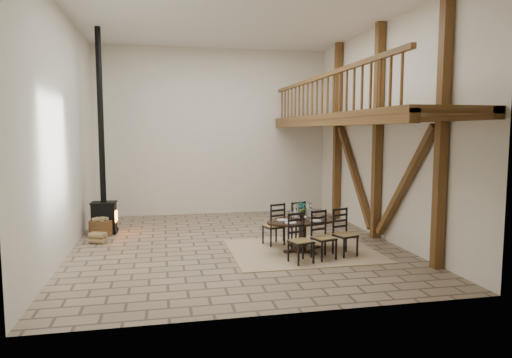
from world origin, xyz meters
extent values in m
plane|color=#8C765D|center=(0.00, 0.00, 0.00)|extent=(8.00, 8.00, 0.00)
cube|color=silver|center=(0.00, 4.00, 2.50)|extent=(7.00, 0.02, 5.00)
cube|color=silver|center=(0.00, -4.00, 2.50)|extent=(7.00, 0.02, 5.00)
cube|color=silver|center=(-3.50, 0.00, 2.50)|extent=(0.02, 8.00, 5.00)
cube|color=silver|center=(3.50, 0.00, 2.50)|extent=(0.02, 8.00, 5.00)
cube|color=white|center=(0.00, 0.00, 5.00)|extent=(7.00, 8.00, 0.02)
cube|color=brown|center=(3.38, -2.50, 2.50)|extent=(0.18, 0.18, 5.00)
cube|color=brown|center=(3.38, 0.00, 2.50)|extent=(0.18, 0.18, 5.00)
cube|color=brown|center=(3.38, 2.50, 2.50)|extent=(0.18, 0.18, 5.00)
cube|color=brown|center=(3.38, -1.25, 1.40)|extent=(0.14, 2.16, 2.54)
cube|color=brown|center=(3.38, 1.25, 1.40)|extent=(0.14, 2.16, 2.54)
cube|color=brown|center=(3.38, 0.00, 2.80)|extent=(0.20, 7.80, 0.20)
cube|color=brown|center=(2.70, 0.00, 2.85)|extent=(1.60, 7.80, 0.12)
cube|color=brown|center=(2.00, 0.00, 2.75)|extent=(0.18, 7.80, 0.22)
cube|color=brown|center=(2.00, 0.00, 3.75)|extent=(0.09, 7.60, 0.09)
cube|color=brown|center=(2.00, 0.00, 3.33)|extent=(0.06, 7.60, 0.86)
cube|color=tan|center=(1.30, -0.86, 0.01)|extent=(3.00, 2.50, 0.02)
ellipsoid|color=black|center=(1.30, -0.86, 0.66)|extent=(1.87, 1.45, 0.04)
cylinder|color=black|center=(1.30, -0.86, 0.32)|extent=(0.16, 0.16, 0.60)
cylinder|color=black|center=(1.30, -0.86, 0.05)|extent=(0.51, 0.51, 0.06)
cube|color=#A5914C|center=(1.00, -1.72, 0.44)|extent=(0.49, 0.48, 0.04)
cube|color=black|center=(1.00, -1.72, 0.21)|extent=(0.48, 0.48, 0.42)
cube|color=black|center=(0.95, -1.55, 0.69)|extent=(0.34, 0.14, 0.54)
cube|color=#A5914C|center=(1.52, -1.56, 0.44)|extent=(0.49, 0.48, 0.04)
cube|color=black|center=(1.52, -1.56, 0.21)|extent=(0.48, 0.48, 0.42)
cube|color=black|center=(1.47, -1.39, 0.69)|extent=(0.34, 0.14, 0.54)
cube|color=#A5914C|center=(2.04, -1.39, 0.44)|extent=(0.49, 0.48, 0.04)
cube|color=black|center=(2.04, -1.39, 0.21)|extent=(0.48, 0.48, 0.42)
cube|color=black|center=(1.98, -1.23, 0.69)|extent=(0.34, 0.14, 0.54)
cube|color=#A5914C|center=(0.82, -0.25, 0.44)|extent=(0.49, 0.48, 0.04)
cube|color=black|center=(0.82, -0.25, 0.21)|extent=(0.48, 0.48, 0.42)
cube|color=black|center=(0.88, -0.42, 0.69)|extent=(0.34, 0.14, 0.54)
cube|color=#A5914C|center=(1.34, -0.09, 0.44)|extent=(0.49, 0.48, 0.04)
cube|color=black|center=(1.34, -0.09, 0.21)|extent=(0.48, 0.48, 0.42)
cube|color=black|center=(1.39, -0.26, 0.69)|extent=(0.34, 0.14, 0.54)
cube|color=white|center=(1.30, -0.86, 0.69)|extent=(1.40, 0.99, 0.01)
cube|color=white|center=(1.30, -0.86, 0.77)|extent=(0.86, 0.50, 0.18)
cylinder|color=white|center=(1.14, -0.91, 0.85)|extent=(0.12, 0.12, 0.34)
cylinder|color=white|center=(1.46, -0.82, 0.85)|extent=(0.12, 0.12, 0.34)
cylinder|color=white|center=(1.14, -0.91, 0.76)|extent=(0.06, 0.06, 0.16)
cylinder|color=white|center=(1.46, -0.82, 0.76)|extent=(0.06, 0.06, 0.16)
imported|color=#4C723F|center=(1.29, -0.82, 0.87)|extent=(0.23, 0.19, 0.38)
cube|color=black|center=(-3.00, 1.78, 0.05)|extent=(0.63, 0.49, 0.09)
cube|color=black|center=(-3.00, 1.78, 0.42)|extent=(0.58, 0.44, 0.65)
cube|color=#FF590C|center=(-2.71, 1.77, 0.42)|extent=(0.03, 0.26, 0.26)
cube|color=black|center=(-3.00, 1.78, 0.77)|extent=(0.62, 0.48, 0.04)
cylinder|color=black|center=(-3.00, 1.78, 2.89)|extent=(0.14, 0.14, 4.21)
cylinder|color=brown|center=(-3.06, 1.55, 0.18)|extent=(0.56, 0.56, 0.36)
cube|color=tan|center=(-3.06, 1.55, 0.41)|extent=(0.30, 0.30, 0.11)
cube|color=tan|center=(-3.02, 0.73, 0.12)|extent=(0.43, 0.37, 0.25)
camera|label=1|loc=(-1.57, -9.89, 2.53)|focal=32.00mm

